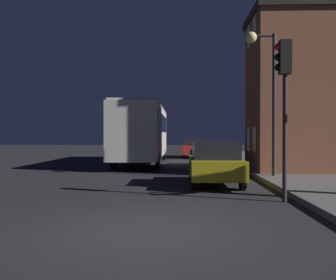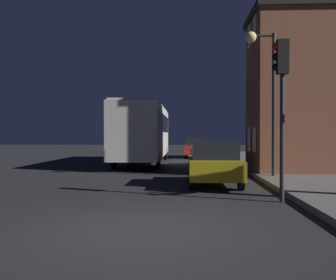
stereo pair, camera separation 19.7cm
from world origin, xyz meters
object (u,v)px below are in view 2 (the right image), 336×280
at_px(car_near_lane, 214,163).
at_px(car_mid_lane, 207,153).
at_px(streetlamp, 264,74).
at_px(traffic_light, 281,86).
at_px(bus, 144,129).
at_px(car_far_lane, 196,147).

bearing_deg(car_near_lane, car_mid_lane, 88.36).
distance_m(streetlamp, traffic_light, 5.07).
distance_m(bus, car_far_lane, 7.45).
bearing_deg(car_mid_lane, traffic_light, -83.37).
xyz_separation_m(traffic_light, bus, (-5.10, 13.12, -0.95)).
distance_m(car_near_lane, car_far_lane, 16.30).
height_order(car_near_lane, car_mid_lane, car_near_lane).
relative_size(bus, car_mid_lane, 2.84).
bearing_deg(streetlamp, car_far_lane, 98.69).
distance_m(streetlamp, car_near_lane, 4.30).
height_order(traffic_light, car_far_lane, traffic_light).
bearing_deg(car_far_lane, streetlamp, -81.31).
relative_size(car_near_lane, car_mid_lane, 0.97).
height_order(streetlamp, traffic_light, streetlamp).
xyz_separation_m(streetlamp, traffic_light, (-0.56, -4.91, -1.12)).
height_order(car_near_lane, car_far_lane, car_near_lane).
relative_size(streetlamp, traffic_light, 1.33).
bearing_deg(streetlamp, car_near_lane, -142.25).
xyz_separation_m(traffic_light, car_near_lane, (-1.52, 3.30, -2.28)).
height_order(streetlamp, car_mid_lane, streetlamp).
bearing_deg(traffic_light, bus, 111.24).
relative_size(bus, car_near_lane, 2.91).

